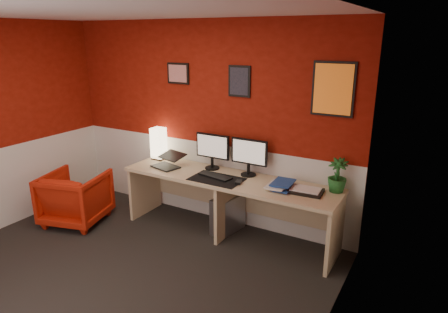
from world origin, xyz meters
TOP-DOWN VIEW (x-y plane):
  - ground at (0.00, 0.00)m, footprint 4.00×3.50m
  - ceiling at (0.00, 0.00)m, footprint 4.00×3.50m
  - wall_back at (0.00, 1.75)m, footprint 4.00×0.01m
  - wall_right at (2.00, 0.00)m, footprint 0.01×3.50m
  - wainscot_back at (0.00, 1.75)m, footprint 4.00×0.01m
  - wainscot_right at (2.00, 0.00)m, footprint 0.01×3.50m
  - desk at (0.54, 1.41)m, footprint 2.60×0.65m
  - shoji_lamp at (-0.61, 1.59)m, footprint 0.16×0.16m
  - laptop at (-0.32, 1.34)m, footprint 0.38×0.30m
  - monitor_left at (0.21, 1.60)m, footprint 0.45×0.06m
  - monitor_right at (0.71, 1.60)m, footprint 0.45×0.06m
  - desk_mat at (0.45, 1.29)m, footprint 0.60×0.38m
  - keyboard at (0.40, 1.35)m, footprint 0.44×0.22m
  - mouse at (0.74, 1.29)m, footprint 0.08×0.11m
  - book_bottom at (1.13, 1.41)m, footprint 0.24×0.31m
  - book_middle at (1.06, 1.37)m, footprint 0.21×0.29m
  - book_top at (1.10, 1.40)m, footprint 0.23×0.30m
  - zen_tray at (1.46, 1.42)m, footprint 0.37×0.27m
  - potted_plant at (1.73, 1.61)m, footprint 0.21×0.21m
  - pc_tower at (0.49, 1.48)m, footprint 0.28×0.48m
  - armchair at (-1.32, 0.75)m, footprint 0.88×0.89m
  - art_left at (-0.37, 1.74)m, footprint 0.32×0.02m
  - art_center at (0.50, 1.74)m, footprint 0.28×0.02m
  - art_right at (1.58, 1.74)m, footprint 0.44×0.02m

SIDE VIEW (x-z plane):
  - ground at x=0.00m, z-range -0.01..0.01m
  - pc_tower at x=0.49m, z-range 0.00..0.45m
  - armchair at x=-1.32m, z-range 0.00..0.66m
  - desk at x=0.54m, z-range 0.00..0.73m
  - wainscot_back at x=0.00m, z-range 0.00..1.00m
  - wainscot_right at x=2.00m, z-range 0.00..1.00m
  - desk_mat at x=0.45m, z-range 0.73..0.74m
  - book_bottom at x=1.13m, z-range 0.73..0.76m
  - keyboard at x=0.40m, z-range 0.74..0.75m
  - zen_tray at x=1.46m, z-range 0.73..0.76m
  - mouse at x=0.74m, z-range 0.74..0.77m
  - book_middle at x=1.06m, z-range 0.76..0.78m
  - book_top at x=1.10m, z-range 0.78..0.81m
  - laptop at x=-0.32m, z-range 0.73..0.95m
  - potted_plant at x=1.73m, z-range 0.73..1.09m
  - shoji_lamp at x=-0.61m, z-range 0.73..1.13m
  - monitor_left at x=0.21m, z-range 0.73..1.31m
  - monitor_right at x=0.71m, z-range 0.73..1.31m
  - wall_back at x=0.00m, z-range 0.00..2.50m
  - wall_right at x=2.00m, z-range 0.00..2.50m
  - art_right at x=1.58m, z-range 1.50..2.06m
  - art_center at x=0.50m, z-range 1.62..1.98m
  - art_left at x=-0.37m, z-range 1.72..1.98m
  - ceiling at x=0.00m, z-range 2.50..2.50m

